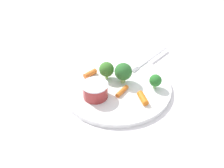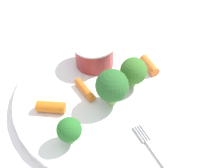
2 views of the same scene
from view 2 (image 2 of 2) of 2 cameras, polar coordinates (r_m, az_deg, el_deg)
ground_plane at (r=0.46m, az=-0.16°, el=-2.65°), size 2.40×2.40×0.00m
plate at (r=0.45m, az=-0.16°, el=-2.13°), size 0.29×0.29×0.01m
sauce_cup at (r=0.49m, az=-3.53°, el=5.72°), size 0.06×0.06×0.04m
broccoli_floret_0 at (r=0.41m, az=0.05°, el=-0.37°), size 0.05×0.05×0.06m
broccoli_floret_1 at (r=0.44m, az=3.99°, el=2.49°), size 0.04×0.04×0.05m
broccoli_floret_2 at (r=0.38m, az=-8.34°, el=-8.65°), size 0.03×0.03×0.04m
carrot_stick_0 at (r=0.45m, az=-5.31°, el=-0.65°), size 0.03×0.04×0.01m
carrot_stick_1 at (r=0.43m, az=-11.71°, el=-4.28°), size 0.04×0.02×0.02m
carrot_stick_2 at (r=0.49m, az=6.99°, el=3.57°), size 0.03×0.04×0.01m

